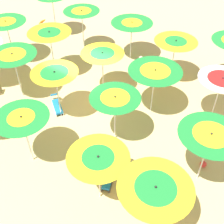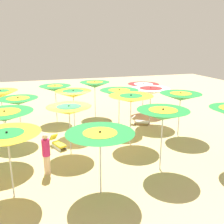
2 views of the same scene
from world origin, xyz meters
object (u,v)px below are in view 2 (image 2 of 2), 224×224
(beach_umbrella_6, at_px, (119,93))
(beach_umbrella_17, at_px, (100,138))
(lounger_3, at_px, (58,144))
(lounger_2, at_px, (140,121))
(beach_umbrella_12, at_px, (69,110))
(beach_umbrella_5, at_px, (151,91))
(beach_umbrella_3, at_px, (1,94))
(beach_umbrella_2, at_px, (55,89))
(beach_umbrella_8, at_px, (18,101))
(beach_umbrella_10, at_px, (181,97))
(beach_umbrella_18, at_px, (7,139))
(beach_umbrella_7, at_px, (73,94))
(lounger_0, at_px, (84,131))
(lounger_4, at_px, (6,127))
(beachgoer_0, at_px, (46,153))
(beach_umbrella_11, at_px, (131,99))
(beach_umbrella_13, at_px, (5,116))
(beach_umbrella_16, at_px, (163,115))
(beach_umbrella_0, at_px, (143,86))
(beach_umbrella_1, at_px, (95,85))

(beach_umbrella_6, distance_m, beach_umbrella_17, 6.35)
(lounger_3, bearing_deg, lounger_2, 88.71)
(beach_umbrella_12, bearing_deg, beach_umbrella_5, -62.75)
(beach_umbrella_3, height_order, beach_umbrella_5, beach_umbrella_5)
(beach_umbrella_2, distance_m, beach_umbrella_6, 4.14)
(beach_umbrella_8, relative_size, beach_umbrella_10, 0.95)
(beach_umbrella_8, xyz_separation_m, beach_umbrella_12, (-2.27, -2.17, -0.03))
(beach_umbrella_18, bearing_deg, beach_umbrella_6, -46.16)
(beach_umbrella_7, distance_m, lounger_0, 2.08)
(beach_umbrella_12, distance_m, beach_umbrella_17, 3.42)
(lounger_4, bearing_deg, beach_umbrella_3, -10.09)
(beach_umbrella_7, bearing_deg, beach_umbrella_10, -111.37)
(beach_umbrella_10, bearing_deg, beach_umbrella_17, 126.10)
(beach_umbrella_7, height_order, beachgoer_0, beach_umbrella_7)
(beach_umbrella_7, relative_size, beach_umbrella_11, 0.97)
(beach_umbrella_13, bearing_deg, beach_umbrella_11, -86.96)
(beach_umbrella_16, distance_m, lounger_2, 5.88)
(beach_umbrella_0, bearing_deg, beach_umbrella_12, 131.35)
(beach_umbrella_0, relative_size, beach_umbrella_7, 0.88)
(lounger_3, bearing_deg, beach_umbrella_0, 101.64)
(beach_umbrella_8, relative_size, lounger_0, 1.79)
(beach_umbrella_3, relative_size, beach_umbrella_18, 0.97)
(beach_umbrella_6, xyz_separation_m, beach_umbrella_11, (-2.20, 0.16, 0.18))
(beach_umbrella_2, distance_m, beach_umbrella_10, 7.44)
(beach_umbrella_12, bearing_deg, beach_umbrella_10, -85.59)
(beach_umbrella_12, relative_size, beachgoer_0, 1.40)
(beach_umbrella_2, xyz_separation_m, beach_umbrella_8, (-2.69, 2.01, -0.03))
(beach_umbrella_3, xyz_separation_m, beachgoer_0, (-6.38, -2.12, -1.13))
(beach_umbrella_6, bearing_deg, beach_umbrella_5, -83.12)
(beach_umbrella_17, relative_size, beach_umbrella_18, 0.97)
(beach_umbrella_5, distance_m, lounger_3, 6.21)
(beach_umbrella_0, xyz_separation_m, lounger_3, (-4.28, 6.24, -1.72))
(beach_umbrella_0, bearing_deg, beach_umbrella_7, 116.53)
(beach_umbrella_0, height_order, beach_umbrella_17, beach_umbrella_17)
(beach_umbrella_6, xyz_separation_m, beach_umbrella_17, (-5.79, 2.60, -0.15))
(beach_umbrella_3, height_order, beach_umbrella_12, beach_umbrella_12)
(beachgoer_0, bearing_deg, beach_umbrella_8, 83.95)
(beach_umbrella_5, bearing_deg, beach_umbrella_18, 126.11)
(beach_umbrella_10, relative_size, lounger_0, 1.88)
(beach_umbrella_3, bearing_deg, beach_umbrella_6, -110.90)
(beach_umbrella_2, xyz_separation_m, beach_umbrella_18, (-7.71, 2.11, -0.08))
(beach_umbrella_10, relative_size, beach_umbrella_16, 0.95)
(beach_umbrella_10, xyz_separation_m, lounger_3, (0.34, 6.25, -1.94))
(beach_umbrella_6, bearing_deg, beach_umbrella_3, 69.10)
(beach_umbrella_18, bearing_deg, beach_umbrella_1, -30.13)
(beach_umbrella_5, bearing_deg, beach_umbrella_7, 92.16)
(beach_umbrella_16, distance_m, beachgoer_0, 4.61)
(beach_umbrella_16, bearing_deg, beach_umbrella_18, 92.37)
(beach_umbrella_3, height_order, lounger_2, beach_umbrella_3)
(beach_umbrella_18, relative_size, beachgoer_0, 1.42)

